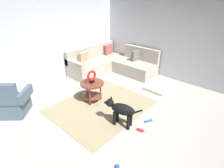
% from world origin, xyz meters
% --- Properties ---
extents(ground_plane, '(6.00, 6.00, 0.10)m').
position_xyz_m(ground_plane, '(0.00, 0.00, -0.05)').
color(ground_plane, '#B7B2A8').
extents(wall_back, '(6.00, 0.12, 2.70)m').
position_xyz_m(wall_back, '(0.00, 2.94, 1.35)').
color(wall_back, silver).
rests_on(wall_back, ground_plane).
extents(wall_right, '(0.12, 6.00, 2.70)m').
position_xyz_m(wall_right, '(2.94, 0.00, 1.35)').
color(wall_right, silver).
rests_on(wall_right, ground_plane).
extents(area_rug, '(2.30, 1.90, 0.01)m').
position_xyz_m(area_rug, '(0.15, 0.70, 0.01)').
color(area_rug, tan).
rests_on(area_rug, ground_plane).
extents(sectional_couch, '(2.20, 2.25, 0.88)m').
position_xyz_m(sectional_couch, '(1.99, 2.01, 0.29)').
color(sectional_couch, '#B2A899').
rests_on(sectional_couch, ground_plane).
extents(armchair, '(0.99, 0.99, 0.88)m').
position_xyz_m(armchair, '(-1.44, 2.00, 0.32)').
color(armchair, '#4C6070').
rests_on(armchair, ground_plane).
extents(side_table, '(0.60, 0.60, 0.54)m').
position_xyz_m(side_table, '(0.19, 1.04, 0.42)').
color(side_table, brown).
rests_on(side_table, ground_plane).
extents(torus_sculpture, '(0.28, 0.08, 0.33)m').
position_xyz_m(torus_sculpture, '(0.19, 1.04, 0.71)').
color(torus_sculpture, black).
rests_on(torus_sculpture, side_table).
extents(dog_bed_mat, '(0.80, 0.60, 0.09)m').
position_xyz_m(dog_bed_mat, '(1.98, 0.08, 0.04)').
color(dog_bed_mat, beige).
rests_on(dog_bed_mat, ground_plane).
extents(dog, '(0.35, 0.83, 0.63)m').
position_xyz_m(dog, '(-0.06, -0.10, 0.38)').
color(dog, black).
rests_on(dog, ground_plane).
extents(dog_toy_ball, '(0.07, 0.07, 0.07)m').
position_xyz_m(dog_toy_ball, '(-0.93, -0.75, 0.04)').
color(dog_toy_ball, blue).
rests_on(dog_toy_ball, ground_plane).
extents(dog_toy_rope, '(0.18, 0.13, 0.05)m').
position_xyz_m(dog_toy_rope, '(0.42, -0.51, 0.03)').
color(dog_toy_rope, blue).
rests_on(dog_toy_rope, ground_plane).
extents(dog_toy_bone, '(0.10, 0.19, 0.06)m').
position_xyz_m(dog_toy_bone, '(0.05, -0.55, 0.03)').
color(dog_toy_bone, red).
rests_on(dog_toy_bone, ground_plane).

